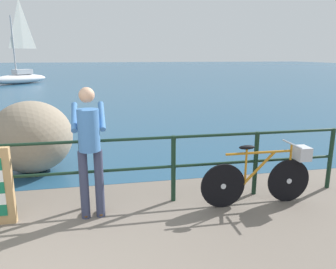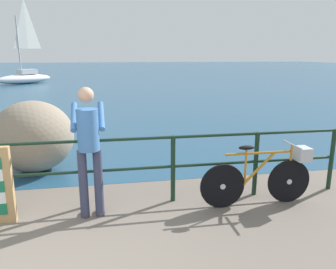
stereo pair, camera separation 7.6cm
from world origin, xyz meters
name	(u,v)px [view 1 (the left image)]	position (x,y,z in m)	size (l,w,h in m)	color
ground_plane	(88,89)	(0.00, 20.00, -0.05)	(120.00, 120.00, 0.10)	#6B6056
sea_surface	(96,69)	(0.00, 47.92, 0.00)	(120.00, 90.00, 0.01)	navy
promenade_railing	(33,170)	(0.00, 2.10, 0.64)	(9.31, 0.07, 1.02)	black
bicycle	(266,174)	(3.31, 1.75, 0.46)	(1.70, 0.48, 0.92)	black
person_at_railing	(90,147)	(0.79, 1.82, 0.99)	(0.46, 0.64, 1.78)	#333851
breakwater_boulder_main	(32,137)	(-0.35, 3.90, 0.67)	(1.49, 1.45, 1.35)	gray
sailboat	(20,74)	(-5.14, 24.42, 0.71)	(4.08, 3.98, 6.16)	white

